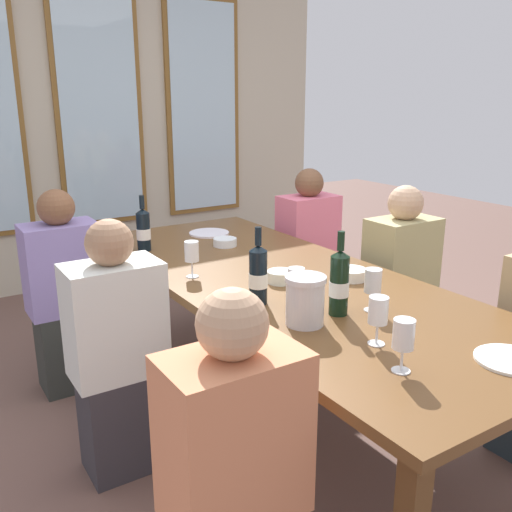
% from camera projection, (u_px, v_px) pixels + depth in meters
% --- Properties ---
extents(ground_plane, '(12.00, 12.00, 0.00)m').
position_uv_depth(ground_plane, '(281.00, 416.00, 2.84)').
color(ground_plane, brown).
extents(back_wall_with_windows, '(4.23, 0.10, 2.90)m').
position_uv_depth(back_wall_with_windows, '(98.00, 110.00, 4.58)').
color(back_wall_with_windows, beige).
rests_on(back_wall_with_windows, ground).
extents(dining_table, '(1.03, 2.60, 0.74)m').
position_uv_depth(dining_table, '(283.00, 290.00, 2.65)').
color(dining_table, brown).
rests_on(dining_table, ground).
extents(white_plate_0, '(0.23, 0.23, 0.01)m').
position_uv_depth(white_plate_0, '(511.00, 360.00, 1.81)').
color(white_plate_0, white).
rests_on(white_plate_0, dining_table).
extents(white_plate_1, '(0.25, 0.25, 0.01)m').
position_uv_depth(white_plate_1, '(209.00, 233.00, 3.47)').
color(white_plate_1, white).
rests_on(white_plate_1, dining_table).
extents(metal_pitcher, '(0.16, 0.16, 0.19)m').
position_uv_depth(metal_pitcher, '(305.00, 300.00, 2.08)').
color(metal_pitcher, silver).
rests_on(metal_pitcher, dining_table).
extents(wine_bottle_0, '(0.08, 0.08, 0.34)m').
position_uv_depth(wine_bottle_0, '(339.00, 283.00, 2.17)').
color(wine_bottle_0, black).
rests_on(wine_bottle_0, dining_table).
extents(wine_bottle_1, '(0.08, 0.08, 0.31)m').
position_uv_depth(wine_bottle_1, '(143.00, 230.00, 3.07)').
color(wine_bottle_1, black).
rests_on(wine_bottle_1, dining_table).
extents(wine_bottle_2, '(0.08, 0.08, 0.32)m').
position_uv_depth(wine_bottle_2, '(258.00, 275.00, 2.28)').
color(wine_bottle_2, black).
rests_on(wine_bottle_2, dining_table).
extents(tasting_bowl_0, '(0.15, 0.15, 0.05)m').
position_uv_depth(tasting_bowl_0, '(351.00, 274.00, 2.61)').
color(tasting_bowl_0, white).
rests_on(tasting_bowl_0, dining_table).
extents(tasting_bowl_1, '(0.13, 0.13, 0.04)m').
position_uv_depth(tasting_bowl_1, '(225.00, 242.00, 3.19)').
color(tasting_bowl_1, white).
rests_on(tasting_bowl_1, dining_table).
extents(tasting_bowl_2, '(0.13, 0.13, 0.05)m').
position_uv_depth(tasting_bowl_2, '(281.00, 277.00, 2.57)').
color(tasting_bowl_2, white).
rests_on(tasting_bowl_2, dining_table).
extents(wine_glass_0, '(0.07, 0.07, 0.17)m').
position_uv_depth(wine_glass_0, '(192.00, 252.00, 2.62)').
color(wine_glass_0, white).
rests_on(wine_glass_0, dining_table).
extents(wine_glass_2, '(0.07, 0.07, 0.17)m').
position_uv_depth(wine_glass_2, '(373.00, 282.00, 2.21)').
color(wine_glass_2, white).
rests_on(wine_glass_2, dining_table).
extents(wine_glass_3, '(0.07, 0.07, 0.17)m').
position_uv_depth(wine_glass_3, '(404.00, 336.00, 1.72)').
color(wine_glass_3, white).
rests_on(wine_glass_3, dining_table).
extents(wine_glass_4, '(0.07, 0.07, 0.17)m').
position_uv_depth(wine_glass_4, '(296.00, 282.00, 2.22)').
color(wine_glass_4, white).
rests_on(wine_glass_4, dining_table).
extents(wine_glass_5, '(0.07, 0.07, 0.17)m').
position_uv_depth(wine_glass_5, '(378.00, 311.00, 1.91)').
color(wine_glass_5, white).
rests_on(wine_glass_5, dining_table).
extents(seated_person_0, '(0.38, 0.24, 1.11)m').
position_uv_depth(seated_person_0, '(65.00, 297.00, 3.00)').
color(seated_person_0, '#2E312D').
rests_on(seated_person_0, ground).
extents(seated_person_1, '(0.38, 0.24, 1.11)m').
position_uv_depth(seated_person_1, '(307.00, 255.00, 3.80)').
color(seated_person_1, '#29273E').
rests_on(seated_person_1, ground).
extents(seated_person_2, '(0.38, 0.24, 1.11)m').
position_uv_depth(seated_person_2, '(118.00, 356.00, 2.32)').
color(seated_person_2, '#333035').
rests_on(seated_person_2, ground).
extents(seated_person_3, '(0.38, 0.24, 1.11)m').
position_uv_depth(seated_person_3, '(399.00, 289.00, 3.12)').
color(seated_person_3, '#303734').
rests_on(seated_person_3, ground).
extents(seated_person_4, '(0.38, 0.24, 1.11)m').
position_uv_depth(seated_person_4, '(234.00, 487.00, 1.55)').
color(seated_person_4, '#393342').
rests_on(seated_person_4, ground).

